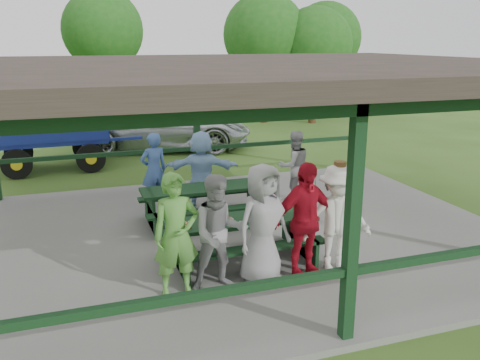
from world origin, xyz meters
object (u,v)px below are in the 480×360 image
object	(u,v)px
contestant_green	(176,236)
contestant_grey_left	(219,233)
picnic_table_near	(241,234)
contestant_red	(304,220)
pickup_truck	(167,126)
contestant_grey_mid	(263,224)
farm_trailer	(53,145)
spectator_lblue	(202,170)
spectator_grey	(294,166)
contestant_white_fedora	(337,218)
picnic_table_far	(207,200)
spectator_blue	(154,170)

from	to	relation	value
contestant_green	contestant_grey_left	distance (m)	0.64
picnic_table_near	contestant_red	size ratio (longest dim) A/B	1.36
contestant_green	pickup_truck	bearing A→B (deg)	79.51
contestant_grey_mid	farm_trailer	xyz separation A→B (m)	(-3.15, 8.91, -0.30)
spectator_lblue	farm_trailer	world-z (taller)	spectator_lblue
spectator_grey	pickup_truck	world-z (taller)	spectator_grey
contestant_red	contestant_white_fedora	xyz separation A→B (m)	(0.58, 0.02, -0.04)
picnic_table_far	pickup_truck	world-z (taller)	pickup_truck
contestant_grey_mid	spectator_grey	xyz separation A→B (m)	(2.17, 3.62, -0.12)
contestant_grey_left	contestant_white_fedora	xyz separation A→B (m)	(1.95, 0.01, -0.00)
contestant_green	spectator_blue	world-z (taller)	contestant_green
picnic_table_near	picnic_table_far	xyz separation A→B (m)	(-0.06, 2.00, 0.00)
contestant_green	spectator_blue	size ratio (longest dim) A/B	1.10
picnic_table_far	contestant_white_fedora	world-z (taller)	contestant_white_fedora
contestant_white_fedora	spectator_blue	world-z (taller)	contestant_white_fedora
contestant_grey_mid	contestant_white_fedora	distance (m)	1.26
picnic_table_near	contestant_grey_mid	world-z (taller)	contestant_grey_mid
contestant_white_fedora	spectator_lblue	world-z (taller)	contestant_white_fedora
contestant_grey_left	farm_trailer	distance (m)	9.27
contestant_red	spectator_blue	world-z (taller)	contestant_red
contestant_red	farm_trailer	xyz separation A→B (m)	(-3.83, 8.94, -0.29)
picnic_table_near	contestant_white_fedora	bearing A→B (deg)	-32.45
contestant_grey_mid	contestant_red	xyz separation A→B (m)	(0.68, -0.03, -0.01)
contestant_grey_left	contestant_grey_mid	xyz separation A→B (m)	(0.69, 0.03, 0.05)
contestant_grey_mid	pickup_truck	world-z (taller)	contestant_grey_mid
spectator_grey	contestant_green	bearing A→B (deg)	42.76
spectator_blue	pickup_truck	distance (m)	6.78
contestant_grey_mid	spectator_blue	bearing A→B (deg)	85.67
contestant_red	spectator_grey	xyz separation A→B (m)	(1.50, 3.65, -0.11)
contestant_white_fedora	spectator_blue	xyz separation A→B (m)	(-2.22, 4.16, -0.04)
contestant_grey_mid	contestant_white_fedora	world-z (taller)	contestant_grey_mid
contestant_grey_mid	spectator_blue	size ratio (longest dim) A/B	1.11
spectator_blue	pickup_truck	world-z (taller)	spectator_blue
contestant_grey_left	pickup_truck	distance (m)	10.85
contestant_white_fedora	pickup_truck	world-z (taller)	contestant_white_fedora
contestant_red	farm_trailer	distance (m)	9.73
spectator_lblue	picnic_table_near	bearing A→B (deg)	106.14
contestant_grey_left	contestant_red	xyz separation A→B (m)	(1.37, -0.00, 0.04)
spectator_blue	pickup_truck	xyz separation A→B (m)	(1.55, 6.60, -0.14)
contestant_grey_mid	contestant_red	world-z (taller)	contestant_grey_mid
contestant_grey_mid	spectator_grey	distance (m)	4.22
picnic_table_near	pickup_truck	bearing A→B (deg)	86.25
picnic_table_far	pickup_truck	bearing A→B (deg)	84.89
picnic_table_far	contestant_red	size ratio (longest dim) A/B	1.42
contestant_grey_mid	contestant_white_fedora	size ratio (longest dim) A/B	1.03
spectator_blue	farm_trailer	bearing A→B (deg)	-77.91
picnic_table_far	contestant_white_fedora	xyz separation A→B (m)	(1.38, -2.84, 0.41)
farm_trailer	spectator_grey	bearing A→B (deg)	-47.13
contestant_grey_mid	spectator_lblue	size ratio (longest dim) A/B	1.07
spectator_blue	farm_trailer	size ratio (longest dim) A/B	0.40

